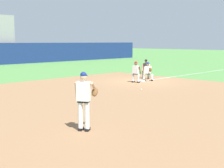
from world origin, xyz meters
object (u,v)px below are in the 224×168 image
Objects in this scene: pitcher at (84,97)px; baserunner at (136,71)px; first_base_bag at (141,81)px; umpire at (146,68)px; first_baseman at (148,71)px; baseball at (141,89)px.

pitcher is 11.76m from baserunner.
pitcher is (-10.67, -6.50, 1.01)m from first_base_bag.
umpire is at bearing 28.14° from first_base_bag.
first_base_bag is at bearing 168.39° from first_baseman.
first_baseman is at bearing -11.61° from first_base_bag.
pitcher is 1.27× the size of umpire.
first_baseman is 1.31m from umpire.
baserunner is 1.00× the size of umpire.
first_base_bag is 12.53m from pitcher.
baserunner is at bearing -178.94° from first_baseman.
first_baseman is (11.26, 6.38, -0.33)m from pitcher.
pitcher is at bearing -152.35° from baseball.
baserunner is (2.24, 2.35, 0.76)m from baseball.
baseball is 8.69m from pitcher.
first_base_bag is at bearing -151.86° from umpire.
first_base_bag is 0.26× the size of baserunner.
first_base_bag reaches higher than baseball.
first_baseman is 0.92× the size of umpire.
baserunner reaches higher than first_base_bag.
baseball is 4.37m from first_baseman.
baseball is 0.05× the size of baserunner.
baserunner reaches higher than first_baseman.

